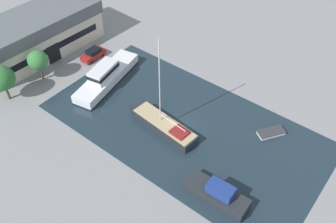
% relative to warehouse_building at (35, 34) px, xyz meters
% --- Properties ---
extents(ground_plane, '(440.00, 440.00, 0.00)m').
position_rel_warehouse_building_xyz_m(ground_plane, '(1.19, -31.37, -3.56)').
color(ground_plane, gray).
extents(water_canal, '(21.00, 39.85, 0.01)m').
position_rel_warehouse_building_xyz_m(water_canal, '(1.19, -31.37, -3.56)').
color(water_canal, '#1E2D38').
rests_on(water_canal, ground).
extents(warehouse_building, '(23.63, 10.53, 7.03)m').
position_rel_warehouse_building_xyz_m(warehouse_building, '(0.00, 0.00, 0.00)').
color(warehouse_building, beige).
rests_on(warehouse_building, ground).
extents(quay_tree_near_building, '(3.24, 3.24, 5.46)m').
position_rel_warehouse_building_xyz_m(quay_tree_near_building, '(-4.70, -6.84, 0.26)').
color(quay_tree_near_building, brown).
rests_on(quay_tree_near_building, ground).
extents(quay_tree_by_water, '(3.80, 3.80, 5.89)m').
position_rel_warehouse_building_xyz_m(quay_tree_by_water, '(-10.95, -6.63, 0.41)').
color(quay_tree_by_water, brown).
rests_on(quay_tree_by_water, ground).
extents(parked_car, '(4.56, 1.93, 1.74)m').
position_rel_warehouse_building_xyz_m(parked_car, '(4.59, -9.03, -2.69)').
color(parked_car, maroon).
rests_on(parked_car, ground).
extents(sailboat_moored, '(3.76, 11.77, 14.88)m').
position_rel_warehouse_building_xyz_m(sailboat_moored, '(-1.21, -29.45, -2.77)').
color(sailboat_moored, '#23282D').
rests_on(sailboat_moored, water_canal).
extents(motor_cruiser, '(14.49, 6.19, 3.49)m').
position_rel_warehouse_building_xyz_m(motor_cruiser, '(1.20, -15.68, -2.30)').
color(motor_cruiser, white).
rests_on(motor_cruiser, water_canal).
extents(small_dinghy, '(4.16, 3.57, 0.51)m').
position_rel_warehouse_building_xyz_m(small_dinghy, '(7.43, -41.93, -3.29)').
color(small_dinghy, white).
rests_on(small_dinghy, water_canal).
extents(cabin_boat, '(2.94, 8.16, 2.72)m').
position_rel_warehouse_building_xyz_m(cabin_boat, '(-6.26, -41.68, -2.56)').
color(cabin_boat, '#23282D').
rests_on(cabin_boat, water_canal).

